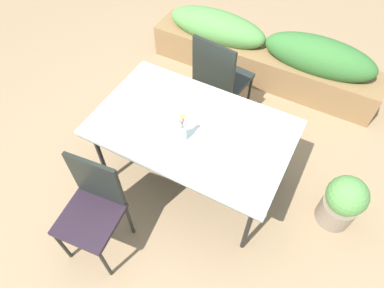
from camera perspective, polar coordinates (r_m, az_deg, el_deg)
ground_plane at (r=3.30m, az=-0.08°, el=-4.54°), size 12.00×12.00×0.00m
dining_table at (r=2.68m, az=0.00°, el=2.38°), size 1.55×0.96×0.75m
chair_far_side at (r=3.37m, az=4.61°, el=11.26°), size 0.52×0.52×1.01m
chair_near_left at (r=2.60m, az=-16.29°, el=-9.90°), size 0.46×0.46×0.95m
flower_vase at (r=2.50m, az=-1.51°, el=2.44°), size 0.06×0.07×0.26m
planter_box at (r=4.08m, az=12.03°, el=14.58°), size 2.64×0.47×0.71m
potted_plant at (r=3.07m, az=24.00°, el=-8.84°), size 0.33×0.33×0.55m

